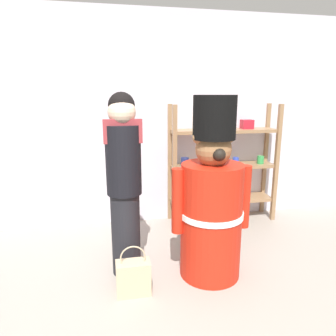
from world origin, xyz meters
The scene contains 5 objects.
back_wall centered at (0.00, 2.20, 1.30)m, with size 6.40×0.12×2.60m, color silver.
merchandise_shelf centered at (0.93, 1.98, 0.76)m, with size 1.38×0.35×1.51m.
teddy_bear_guard centered at (0.37, 0.77, 0.68)m, with size 0.72×0.56×1.61m.
person_shopper centered at (-0.38, 0.95, 0.89)m, with size 0.32×0.31×1.64m.
shopping_bag centered at (-0.34, 0.61, 0.15)m, with size 0.28×0.15×0.43m.
Camera 1 is at (-0.50, -1.66, 1.61)m, focal length 32.91 mm.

